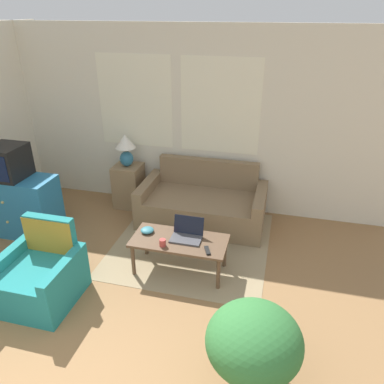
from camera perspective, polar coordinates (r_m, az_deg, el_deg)
wall_back at (r=5.44m, az=-1.52°, el=10.79°), size 5.97×0.06×2.60m
rug at (r=4.92m, az=-0.03°, el=-7.80°), size 1.94×1.98×0.01m
couch at (r=5.32m, az=1.72°, el=-1.89°), size 1.73×0.90×0.81m
armchair at (r=4.28m, az=-21.99°, el=-11.85°), size 0.75×0.75×0.82m
tv_dresser at (r=5.48m, az=-25.03°, el=-1.82°), size 1.08×0.49×0.82m
television at (r=5.24m, az=-26.32°, el=4.14°), size 0.42×0.46×0.42m
side_table at (r=5.77m, az=-9.60°, el=0.95°), size 0.40×0.40×0.65m
table_lamp at (r=5.53m, az=-10.07°, el=6.71°), size 0.29×0.29×0.48m
coffee_table at (r=4.26m, az=-1.93°, el=-7.80°), size 1.08×0.51×0.42m
laptop at (r=4.24m, az=-0.76°, el=-6.39°), size 0.35×0.27×0.22m
cup_navy at (r=4.13m, az=-4.50°, el=-7.70°), size 0.07×0.07×0.08m
snack_bowl at (r=4.38m, az=-6.83°, el=-5.79°), size 0.15×0.15×0.05m
tv_remote at (r=4.05m, az=2.36°, el=-8.88°), size 0.10×0.16×0.02m
potted_plant at (r=3.11m, az=9.37°, el=-21.88°), size 0.74×0.74×0.77m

